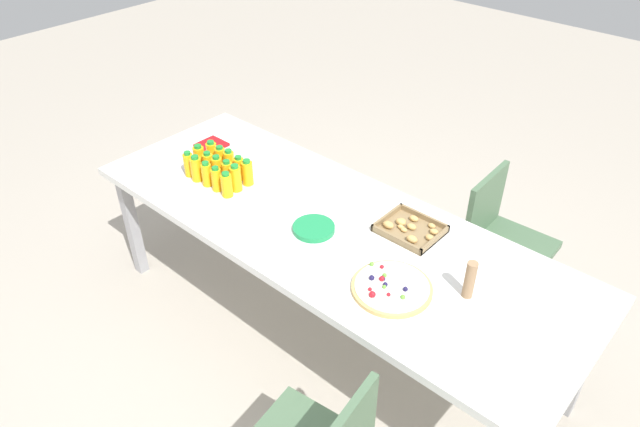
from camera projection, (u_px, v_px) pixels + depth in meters
The scene contains 23 objects.
ground_plane at pixel (326, 331), 3.22m from camera, with size 12.00×12.00×0.00m, color #B2A899.
party_table at pixel (327, 233), 2.81m from camera, with size 2.55×0.92×0.74m.
chair_far_right at pixel (501, 235), 3.10m from camera, with size 0.41×0.41×0.83m.
juice_bottle_0 at pixel (189, 164), 3.09m from camera, with size 0.05×0.05×0.14m.
juice_bottle_1 at pixel (196, 169), 3.06m from camera, with size 0.06×0.06×0.15m.
juice_bottle_2 at pixel (207, 174), 3.02m from camera, with size 0.05×0.05×0.14m.
juice_bottle_3 at pixel (217, 179), 2.98m from camera, with size 0.05×0.05×0.14m.
juice_bottle_4 at pixel (227, 185), 2.94m from camera, with size 0.06×0.06×0.14m.
juice_bottle_5 at pixel (199, 158), 3.14m from camera, with size 0.06×0.06×0.15m.
juice_bottle_6 at pixel (208, 164), 3.10m from camera, with size 0.06×0.06×0.14m.
juice_bottle_7 at pixel (217, 168), 3.06m from camera, with size 0.06×0.06×0.14m.
juice_bottle_8 at pixel (228, 174), 3.01m from camera, with size 0.05×0.05×0.15m.
juice_bottle_9 at pixel (236, 178), 2.98m from camera, with size 0.06×0.06×0.15m.
juice_bottle_10 at pixel (212, 153), 3.19m from camera, with size 0.06×0.06×0.14m.
juice_bottle_11 at pixel (221, 158), 3.15m from camera, with size 0.06×0.06×0.14m.
juice_bottle_12 at pixel (229, 163), 3.10m from camera, with size 0.06×0.06×0.15m.
juice_bottle_13 at pixel (239, 168), 3.07m from camera, with size 0.05×0.05×0.14m.
juice_bottle_14 at pixel (247, 173), 3.02m from camera, with size 0.06×0.06×0.14m.
fruit_pizza at pixel (391, 288), 2.40m from camera, with size 0.34×0.34×0.05m.
snack_tray at pixel (410, 229), 2.72m from camera, with size 0.28×0.24×0.04m.
plate_stack at pixel (314, 228), 2.73m from camera, with size 0.20×0.20×0.02m.
napkin_stack at pixel (212, 145), 3.39m from camera, with size 0.15×0.15×0.02m, color red.
cardboard_tube at pixel (470, 280), 2.33m from camera, with size 0.04×0.04×0.17m, color #9E7A56.
Camera 1 is at (1.45, -1.69, 2.41)m, focal length 32.68 mm.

